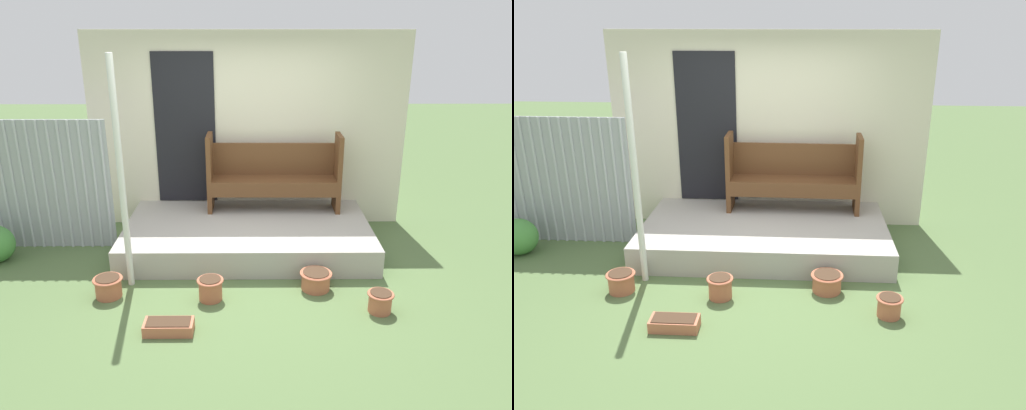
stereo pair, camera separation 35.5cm
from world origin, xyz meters
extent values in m
plane|color=#516B3D|center=(0.00, 0.00, 0.00)|extent=(24.00, 24.00, 0.00)
cube|color=#A8A399|center=(0.01, 0.84, 0.16)|extent=(3.03, 1.67, 0.33)
cube|color=beige|center=(0.01, 1.70, 1.30)|extent=(4.23, 0.06, 2.60)
cube|color=black|center=(-0.82, 1.66, 1.34)|extent=(0.80, 0.02, 2.00)
cylinder|color=#AAB0B5|center=(-2.96, 0.88, 0.81)|extent=(0.04, 0.04, 1.62)
cylinder|color=#AAB0B5|center=(-2.83, 0.88, 0.81)|extent=(0.04, 0.04, 1.62)
cylinder|color=#AAB0B5|center=(-2.71, 0.88, 0.81)|extent=(0.04, 0.04, 1.62)
cylinder|color=#AAB0B5|center=(-2.58, 0.88, 0.81)|extent=(0.04, 0.04, 1.62)
cylinder|color=#AAB0B5|center=(-2.46, 0.88, 0.81)|extent=(0.04, 0.04, 1.62)
cylinder|color=#AAB0B5|center=(-2.34, 0.88, 0.81)|extent=(0.04, 0.04, 1.62)
cylinder|color=#AAB0B5|center=(-2.21, 0.88, 0.81)|extent=(0.04, 0.04, 1.62)
cylinder|color=#AAB0B5|center=(-2.09, 0.88, 0.81)|extent=(0.04, 0.04, 1.62)
cylinder|color=#AAB0B5|center=(-1.96, 0.88, 0.81)|extent=(0.04, 0.04, 1.62)
cylinder|color=#AAB0B5|center=(-1.84, 0.88, 0.81)|extent=(0.04, 0.04, 1.62)
cylinder|color=#AAB0B5|center=(-1.72, 0.88, 0.81)|extent=(0.04, 0.04, 1.62)
cylinder|color=silver|center=(-1.25, -0.08, 1.22)|extent=(0.07, 0.07, 2.43)
cube|color=brown|center=(-0.48, 1.34, 0.84)|extent=(0.06, 0.40, 1.01)
cube|color=brown|center=(1.19, 1.32, 0.84)|extent=(0.06, 0.40, 1.01)
cube|color=brown|center=(0.36, 1.33, 0.74)|extent=(1.61, 0.42, 0.04)
cube|color=brown|center=(0.35, 1.14, 0.64)|extent=(1.61, 0.05, 0.16)
cube|color=brown|center=(0.36, 1.51, 0.98)|extent=(1.61, 0.06, 0.43)
cylinder|color=#B26042|center=(-1.43, -0.34, 0.11)|extent=(0.27, 0.27, 0.21)
torus|color=#B26042|center=(-1.43, -0.34, 0.20)|extent=(0.31, 0.31, 0.02)
cylinder|color=#422D1E|center=(-1.43, -0.34, 0.22)|extent=(0.25, 0.25, 0.01)
cylinder|color=#B26042|center=(-0.36, -0.41, 0.12)|extent=(0.24, 0.24, 0.23)
torus|color=#B26042|center=(-0.36, -0.41, 0.22)|extent=(0.28, 0.28, 0.02)
cylinder|color=#422D1E|center=(-0.36, -0.41, 0.23)|extent=(0.22, 0.22, 0.01)
cylinder|color=#B26042|center=(0.75, -0.20, 0.10)|extent=(0.30, 0.30, 0.20)
torus|color=#B26042|center=(0.75, -0.20, 0.18)|extent=(0.35, 0.35, 0.02)
cylinder|color=#422D1E|center=(0.75, -0.20, 0.20)|extent=(0.28, 0.28, 0.01)
cylinder|color=#B26042|center=(1.33, -0.65, 0.10)|extent=(0.23, 0.23, 0.21)
torus|color=#B26042|center=(1.33, -0.65, 0.19)|extent=(0.26, 0.26, 0.02)
cylinder|color=#422D1E|center=(1.33, -0.65, 0.21)|extent=(0.21, 0.21, 0.01)
cube|color=#B76647|center=(-0.70, -0.98, 0.06)|extent=(0.46, 0.21, 0.11)
cube|color=#422D1E|center=(-0.70, -0.98, 0.12)|extent=(0.40, 0.18, 0.01)
camera|label=1|loc=(0.07, -4.90, 2.74)|focal=35.00mm
camera|label=2|loc=(0.43, -4.89, 2.74)|focal=35.00mm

